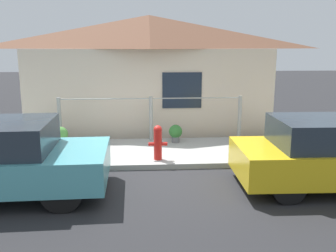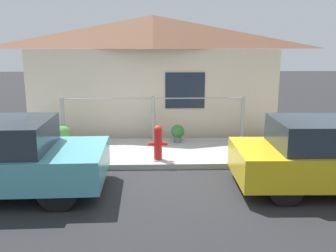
{
  "view_description": "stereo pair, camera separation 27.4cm",
  "coord_description": "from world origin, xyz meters",
  "px_view_note": "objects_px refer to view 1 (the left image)",
  "views": [
    {
      "loc": [
        -0.2,
        -7.65,
        2.64
      ],
      "look_at": [
        0.33,
        0.3,
        0.9
      ],
      "focal_mm": 40.0,
      "sensor_mm": 36.0,
      "label": 1
    },
    {
      "loc": [
        0.08,
        -7.67,
        2.64
      ],
      "look_at": [
        0.33,
        0.3,
        0.9
      ],
      "focal_mm": 40.0,
      "sensor_mm": 36.0,
      "label": 2
    }
  ],
  "objects_px": {
    "potted_plant_by_fence": "(60,135)",
    "car_right": "(336,154)",
    "fire_hydrant": "(158,142)",
    "car_left": "(1,159)",
    "potted_plant_near_hydrant": "(176,132)"
  },
  "relations": [
    {
      "from": "fire_hydrant",
      "to": "potted_plant_near_hydrant",
      "type": "xyz_separation_m",
      "value": [
        0.52,
        1.47,
        -0.14
      ]
    },
    {
      "from": "potted_plant_near_hydrant",
      "to": "potted_plant_by_fence",
      "type": "relative_size",
      "value": 0.98
    },
    {
      "from": "car_left",
      "to": "car_right",
      "type": "distance_m",
      "value": 6.06
    },
    {
      "from": "fire_hydrant",
      "to": "car_right",
      "type": "bearing_deg",
      "value": -25.81
    },
    {
      "from": "potted_plant_by_fence",
      "to": "car_right",
      "type": "bearing_deg",
      "value": -27.39
    },
    {
      "from": "car_left",
      "to": "potted_plant_near_hydrant",
      "type": "height_order",
      "value": "car_left"
    },
    {
      "from": "car_left",
      "to": "potted_plant_near_hydrant",
      "type": "relative_size",
      "value": 7.8
    },
    {
      "from": "car_right",
      "to": "potted_plant_near_hydrant",
      "type": "relative_size",
      "value": 8.11
    },
    {
      "from": "potted_plant_near_hydrant",
      "to": "car_right",
      "type": "bearing_deg",
      "value": -48.09
    },
    {
      "from": "car_right",
      "to": "fire_hydrant",
      "type": "xyz_separation_m",
      "value": [
        -3.25,
        1.57,
        -0.13
      ]
    },
    {
      "from": "car_left",
      "to": "fire_hydrant",
      "type": "height_order",
      "value": "car_left"
    },
    {
      "from": "potted_plant_near_hydrant",
      "to": "potted_plant_by_fence",
      "type": "height_order",
      "value": "potted_plant_by_fence"
    },
    {
      "from": "potted_plant_near_hydrant",
      "to": "fire_hydrant",
      "type": "bearing_deg",
      "value": -109.61
    },
    {
      "from": "car_left",
      "to": "potted_plant_by_fence",
      "type": "bearing_deg",
      "value": 80.97
    },
    {
      "from": "car_right",
      "to": "potted_plant_near_hydrant",
      "type": "xyz_separation_m",
      "value": [
        -2.73,
        3.04,
        -0.27
      ]
    }
  ]
}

